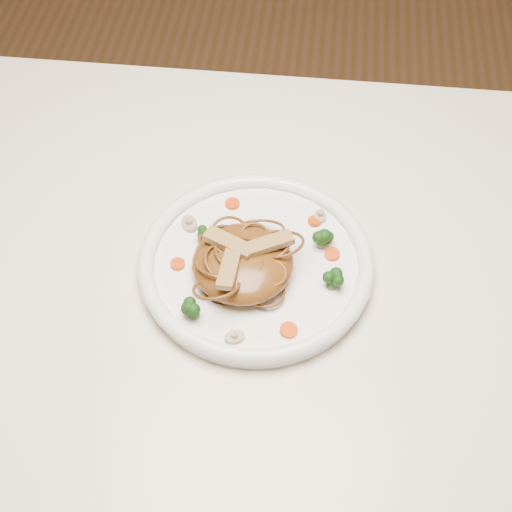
# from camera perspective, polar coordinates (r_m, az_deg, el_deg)

# --- Properties ---
(ground) EXTENTS (4.00, 4.00, 0.00)m
(ground) POSITION_cam_1_polar(r_m,az_deg,el_deg) (1.60, -0.64, -17.89)
(ground) COLOR brown
(ground) RESTS_ON ground
(table) EXTENTS (1.20, 0.80, 0.75)m
(table) POSITION_cam_1_polar(r_m,az_deg,el_deg) (1.02, -0.96, -5.10)
(table) COLOR beige
(table) RESTS_ON ground
(plate) EXTENTS (0.30, 0.30, 0.02)m
(plate) POSITION_cam_1_polar(r_m,az_deg,el_deg) (0.94, -0.00, -0.83)
(plate) COLOR white
(plate) RESTS_ON table
(noodle_mound) EXTENTS (0.16, 0.16, 0.04)m
(noodle_mound) POSITION_cam_1_polar(r_m,az_deg,el_deg) (0.91, -1.01, -0.54)
(noodle_mound) COLOR brown
(noodle_mound) RESTS_ON plate
(chicken_a) EXTENTS (0.06, 0.04, 0.01)m
(chicken_a) POSITION_cam_1_polar(r_m,az_deg,el_deg) (0.90, 1.00, 0.96)
(chicken_a) COLOR tan
(chicken_a) RESTS_ON noodle_mound
(chicken_b) EXTENTS (0.06, 0.04, 0.01)m
(chicken_b) POSITION_cam_1_polar(r_m,az_deg,el_deg) (0.90, -2.07, 0.99)
(chicken_b) COLOR tan
(chicken_b) RESTS_ON noodle_mound
(chicken_c) EXTENTS (0.02, 0.06, 0.01)m
(chicken_c) POSITION_cam_1_polar(r_m,az_deg,el_deg) (0.87, -2.02, -0.89)
(chicken_c) COLOR tan
(chicken_c) RESTS_ON noodle_mound
(broccoli_0) EXTENTS (0.03, 0.03, 0.03)m
(broccoli_0) POSITION_cam_1_polar(r_m,az_deg,el_deg) (0.94, 5.11, 1.49)
(broccoli_0) COLOR #183F0D
(broccoli_0) RESTS_ON plate
(broccoli_1) EXTENTS (0.03, 0.03, 0.03)m
(broccoli_1) POSITION_cam_1_polar(r_m,az_deg,el_deg) (0.94, -3.98, 1.61)
(broccoli_1) COLOR #183F0D
(broccoli_1) RESTS_ON plate
(broccoli_2) EXTENTS (0.03, 0.03, 0.03)m
(broccoli_2) POSITION_cam_1_polar(r_m,az_deg,el_deg) (0.88, -4.74, -3.91)
(broccoli_2) COLOR #183F0D
(broccoli_2) RESTS_ON plate
(broccoli_3) EXTENTS (0.03, 0.03, 0.03)m
(broccoli_3) POSITION_cam_1_polar(r_m,az_deg,el_deg) (0.90, 5.81, -1.68)
(broccoli_3) COLOR #183F0D
(broccoli_3) RESTS_ON plate
(carrot_0) EXTENTS (0.02, 0.02, 0.00)m
(carrot_0) POSITION_cam_1_polar(r_m,az_deg,el_deg) (0.97, 4.45, 2.64)
(carrot_0) COLOR #D53C07
(carrot_0) RESTS_ON plate
(carrot_1) EXTENTS (0.02, 0.02, 0.00)m
(carrot_1) POSITION_cam_1_polar(r_m,az_deg,el_deg) (0.93, -5.93, -0.61)
(carrot_1) COLOR #D53C07
(carrot_1) RESTS_ON plate
(carrot_2) EXTENTS (0.02, 0.02, 0.00)m
(carrot_2) POSITION_cam_1_polar(r_m,az_deg,el_deg) (0.94, 5.76, 0.13)
(carrot_2) COLOR #D53C07
(carrot_2) RESTS_ON plate
(carrot_3) EXTENTS (0.02, 0.02, 0.00)m
(carrot_3) POSITION_cam_1_polar(r_m,az_deg,el_deg) (0.99, -1.79, 3.97)
(carrot_3) COLOR #D53C07
(carrot_3) RESTS_ON plate
(carrot_4) EXTENTS (0.03, 0.03, 0.00)m
(carrot_4) POSITION_cam_1_polar(r_m,az_deg,el_deg) (0.87, 2.48, -5.61)
(carrot_4) COLOR #D53C07
(carrot_4) RESTS_ON plate
(mushroom_0) EXTENTS (0.03, 0.03, 0.01)m
(mushroom_0) POSITION_cam_1_polar(r_m,az_deg,el_deg) (0.87, -1.64, -6.15)
(mushroom_0) COLOR tan
(mushroom_0) RESTS_ON plate
(mushroom_1) EXTENTS (0.04, 0.04, 0.01)m
(mushroom_1) POSITION_cam_1_polar(r_m,az_deg,el_deg) (0.95, 5.20, 1.22)
(mushroom_1) COLOR tan
(mushroom_1) RESTS_ON plate
(mushroom_2) EXTENTS (0.04, 0.04, 0.01)m
(mushroom_2) POSITION_cam_1_polar(r_m,az_deg,el_deg) (0.97, -5.04, 2.43)
(mushroom_2) COLOR tan
(mushroom_2) RESTS_ON plate
(mushroom_3) EXTENTS (0.02, 0.02, 0.01)m
(mushroom_3) POSITION_cam_1_polar(r_m,az_deg,el_deg) (0.98, 4.88, 2.99)
(mushroom_3) COLOR tan
(mushroom_3) RESTS_ON plate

